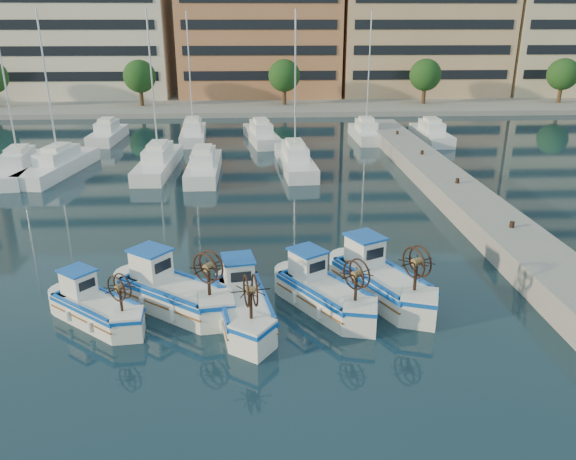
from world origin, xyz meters
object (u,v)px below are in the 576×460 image
Objects in this scene: fishing_boat_a at (95,305)px; fishing_boat_d at (323,290)px; fishing_boat_b at (172,290)px; fishing_boat_e at (380,279)px; fishing_boat_c at (243,302)px.

fishing_boat_d is at bearing -46.30° from fishing_boat_a.
fishing_boat_a is at bearing 151.45° from fishing_boat_d.
fishing_boat_b is 0.95× the size of fishing_boat_e.
fishing_boat_c reaches higher than fishing_boat_d.
fishing_boat_a is 0.85× the size of fishing_boat_c.
fishing_boat_e is at bearing 6.43° from fishing_boat_c.
fishing_boat_e reaches higher than fishing_boat_a.
fishing_boat_e is (5.56, 1.64, 0.06)m from fishing_boat_c.
fishing_boat_b is 8.40m from fishing_boat_e.
fishing_boat_e is (2.43, 0.77, 0.07)m from fishing_boat_d.
fishing_boat_e reaches higher than fishing_boat_b.
fishing_boat_a is 0.78× the size of fishing_boat_e.
fishing_boat_a is 11.24m from fishing_boat_e.
fishing_boat_d reaches higher than fishing_boat_a.
fishing_boat_a is at bearing 160.82° from fishing_boat_e.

